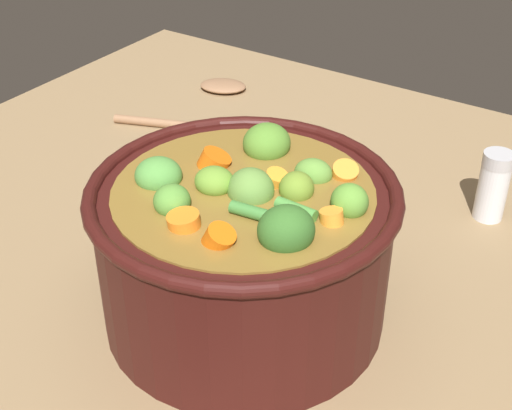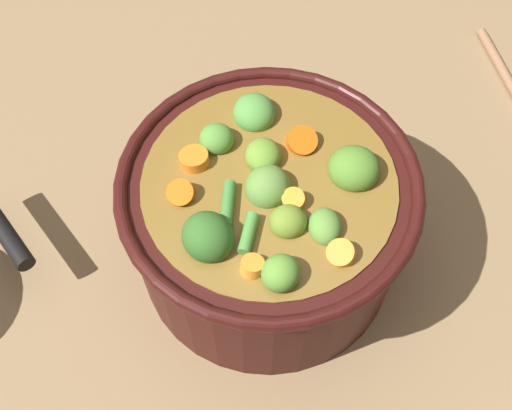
% 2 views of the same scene
% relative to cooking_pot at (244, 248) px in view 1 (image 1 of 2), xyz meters
% --- Properties ---
extents(ground_plane, '(1.10, 1.10, 0.00)m').
position_rel_cooking_pot_xyz_m(ground_plane, '(0.00, 0.00, -0.07)').
color(ground_plane, '#8C704C').
extents(cooking_pot, '(0.27, 0.27, 0.16)m').
position_rel_cooking_pot_xyz_m(cooking_pot, '(0.00, 0.00, 0.00)').
color(cooking_pot, '#38110F').
rests_on(cooking_pot, ground_plane).
extents(wooden_spoon, '(0.23, 0.21, 0.01)m').
position_rel_cooking_pot_xyz_m(wooden_spoon, '(0.29, -0.34, -0.07)').
color(wooden_spoon, '#906747').
rests_on(wooden_spoon, ground_plane).
extents(salt_shaker, '(0.03, 0.03, 0.08)m').
position_rel_cooking_pot_xyz_m(salt_shaker, '(-0.14, -0.28, -0.03)').
color(salt_shaker, silver).
rests_on(salt_shaker, ground_plane).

